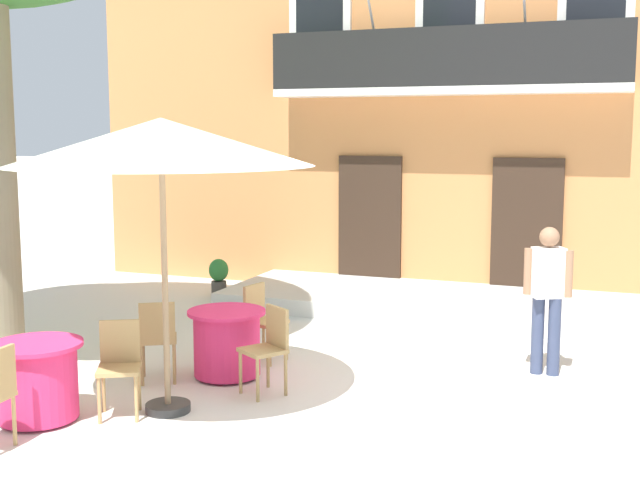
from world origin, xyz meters
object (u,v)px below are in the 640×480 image
at_px(cafe_chair_near_tree_1, 261,317).
at_px(cafe_chair_near_tree_2, 158,335).
at_px(cafe_table_middle, 38,381).
at_px(ground_planter_left, 219,276).
at_px(cafe_chair_middle_2, 119,361).
at_px(cafe_umbrella, 161,143).
at_px(cafe_chair_middle_0, 0,352).
at_px(cafe_table_near_tree, 227,343).
at_px(cafe_chair_near_tree_0, 269,344).
at_px(pedestrian_mid_plaza, 547,292).

relative_size(cafe_chair_near_tree_1, cafe_chair_near_tree_2, 1.00).
relative_size(cafe_table_middle, ground_planter_left, 1.37).
distance_m(cafe_chair_middle_2, cafe_umbrella, 2.13).
relative_size(cafe_chair_middle_0, ground_planter_left, 1.44).
height_order(cafe_chair_middle_0, cafe_umbrella, cafe_umbrella).
distance_m(cafe_chair_near_tree_2, ground_planter_left, 4.63).
height_order(cafe_chair_near_tree_1, cafe_table_middle, cafe_chair_near_tree_1).
relative_size(cafe_table_near_tree, cafe_chair_middle_2, 0.95).
xyz_separation_m(cafe_table_near_tree, cafe_chair_near_tree_0, (0.67, -0.34, 0.14)).
bearing_deg(cafe_chair_near_tree_1, cafe_umbrella, -92.56).
bearing_deg(cafe_umbrella, cafe_table_near_tree, 89.12).
bearing_deg(cafe_table_near_tree, cafe_chair_near_tree_1, 84.72).
xyz_separation_m(cafe_table_near_tree, pedestrian_mid_plaza, (3.29, 1.39, 0.55)).
bearing_deg(cafe_chair_near_tree_1, pedestrian_mid_plaza, 11.22).
distance_m(cafe_chair_near_tree_1, cafe_chair_near_tree_2, 1.38).
distance_m(cafe_chair_near_tree_0, cafe_chair_near_tree_1, 1.25).
height_order(ground_planter_left, pedestrian_mid_plaza, pedestrian_mid_plaza).
bearing_deg(cafe_chair_near_tree_2, cafe_chair_near_tree_1, 60.76).
bearing_deg(cafe_chair_near_tree_2, cafe_chair_near_tree_0, 4.87).
distance_m(cafe_chair_near_tree_1, cafe_table_middle, 2.85).
xyz_separation_m(cafe_umbrella, ground_planter_left, (-2.17, 5.11, -2.26)).
bearing_deg(pedestrian_mid_plaza, cafe_table_near_tree, -157.11).
bearing_deg(cafe_table_near_tree, ground_planter_left, 119.32).
distance_m(cafe_chair_middle_0, cafe_umbrella, 2.71).
height_order(cafe_chair_near_tree_0, cafe_table_middle, cafe_chair_near_tree_0).
xyz_separation_m(cafe_chair_middle_0, cafe_chair_middle_2, (1.32, 0.15, 0.00)).
relative_size(cafe_table_near_tree, cafe_chair_near_tree_1, 0.95).
bearing_deg(cafe_umbrella, cafe_table_middle, -146.51).
relative_size(cafe_chair_near_tree_0, cafe_umbrella, 0.31).
height_order(cafe_table_middle, pedestrian_mid_plaza, pedestrian_mid_plaza).
distance_m(cafe_table_middle, cafe_chair_middle_2, 0.77).
xyz_separation_m(cafe_table_near_tree, ground_planter_left, (-2.19, 3.89, -0.04)).
bearing_deg(cafe_chair_middle_2, cafe_chair_near_tree_2, 101.42).
height_order(cafe_chair_near_tree_1, cafe_chair_middle_2, same).
bearing_deg(cafe_table_near_tree, cafe_chair_near_tree_2, -143.20).
xyz_separation_m(cafe_table_middle, cafe_umbrella, (1.00, 0.66, 2.22)).
distance_m(cafe_chair_middle_0, pedestrian_mid_plaza, 5.85).
height_order(cafe_chair_middle_2, cafe_umbrella, cafe_umbrella).
bearing_deg(cafe_chair_near_tree_2, cafe_table_middle, -106.33).
height_order(cafe_chair_near_tree_1, cafe_umbrella, cafe_umbrella).
bearing_deg(cafe_chair_middle_2, pedestrian_mid_plaza, 37.50).
height_order(cafe_chair_near_tree_0, pedestrian_mid_plaza, pedestrian_mid_plaza).
xyz_separation_m(cafe_table_near_tree, cafe_umbrella, (-0.02, -1.21, 2.22)).
relative_size(cafe_chair_near_tree_2, pedestrian_mid_plaza, 0.54).
xyz_separation_m(cafe_chair_near_tree_1, cafe_umbrella, (-0.09, -1.96, 2.08)).
bearing_deg(cafe_chair_middle_2, cafe_chair_near_tree_1, 77.86).
relative_size(cafe_chair_near_tree_2, cafe_table_middle, 1.05).
bearing_deg(cafe_umbrella, cafe_chair_near_tree_2, 127.52).
bearing_deg(cafe_table_middle, pedestrian_mid_plaza, 37.13).
relative_size(cafe_chair_near_tree_0, cafe_table_middle, 1.05).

